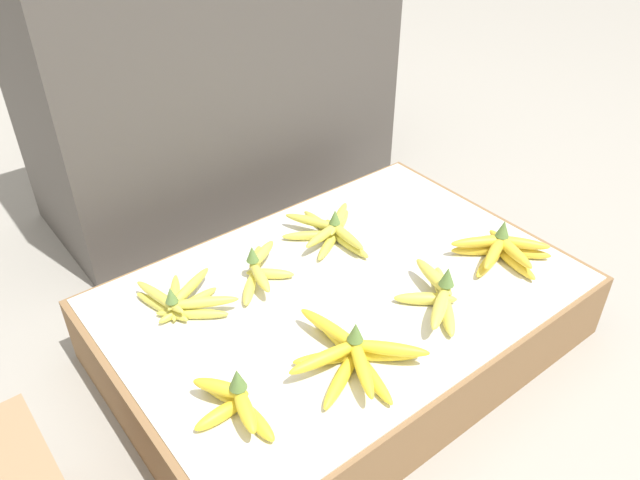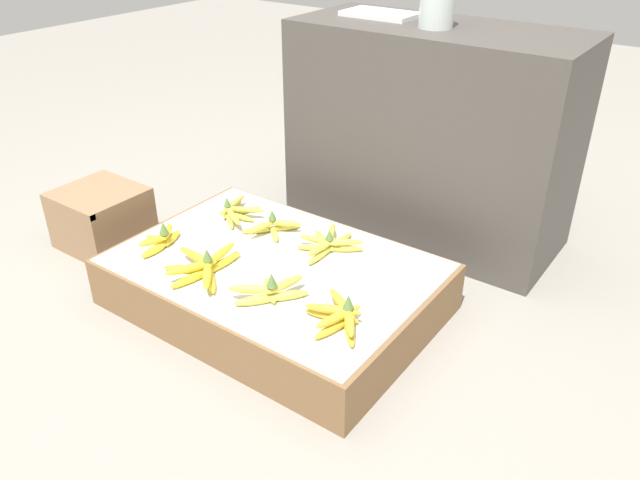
% 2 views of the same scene
% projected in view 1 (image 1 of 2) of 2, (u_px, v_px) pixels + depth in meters
% --- Properties ---
extents(ground_plane, '(10.00, 10.00, 0.00)m').
position_uv_depth(ground_plane, '(341.00, 344.00, 1.54)').
color(ground_plane, gray).
extents(display_platform, '(1.06, 0.73, 0.18)m').
position_uv_depth(display_platform, '(342.00, 317.00, 1.49)').
color(display_platform, olive).
rests_on(display_platform, ground_plane).
extents(back_vendor_table, '(1.09, 0.49, 0.84)m').
position_uv_depth(back_vendor_table, '(212.00, 73.00, 1.88)').
color(back_vendor_table, '#4C4742').
rests_on(back_vendor_table, ground_plane).
extents(banana_bunch_front_left, '(0.12, 0.21, 0.10)m').
position_uv_depth(banana_bunch_front_left, '(233.00, 402.00, 1.13)').
color(banana_bunch_front_left, yellow).
rests_on(banana_bunch_front_left, display_platform).
extents(banana_bunch_front_midleft, '(0.26, 0.29, 0.10)m').
position_uv_depth(banana_bunch_front_midleft, '(352.00, 354.00, 1.23)').
color(banana_bunch_front_midleft, yellow).
rests_on(banana_bunch_front_midleft, display_platform).
extents(banana_bunch_front_midright, '(0.20, 0.22, 0.10)m').
position_uv_depth(banana_bunch_front_midright, '(438.00, 295.00, 1.37)').
color(banana_bunch_front_midright, '#DBCC4C').
rests_on(banana_bunch_front_midright, display_platform).
extents(banana_bunch_front_right, '(0.22, 0.21, 0.10)m').
position_uv_depth(banana_bunch_front_right, '(501.00, 249.00, 1.51)').
color(banana_bunch_front_right, gold).
rests_on(banana_bunch_front_right, display_platform).
extents(banana_bunch_middle_left, '(0.18, 0.21, 0.08)m').
position_uv_depth(banana_bunch_middle_left, '(181.00, 301.00, 1.36)').
color(banana_bunch_middle_left, gold).
rests_on(banana_bunch_middle_left, display_platform).
extents(banana_bunch_middle_midleft, '(0.18, 0.19, 0.09)m').
position_uv_depth(banana_bunch_middle_midleft, '(259.00, 269.00, 1.45)').
color(banana_bunch_middle_midleft, '#DBCC4C').
rests_on(banana_bunch_middle_midleft, display_platform).
extents(banana_bunch_middle_midright, '(0.22, 0.26, 0.09)m').
position_uv_depth(banana_bunch_middle_midright, '(330.00, 230.00, 1.58)').
color(banana_bunch_middle_midright, gold).
rests_on(banana_bunch_middle_midright, display_platform).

